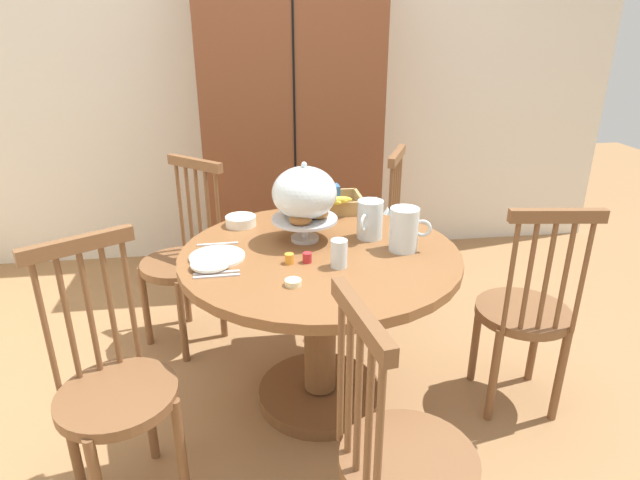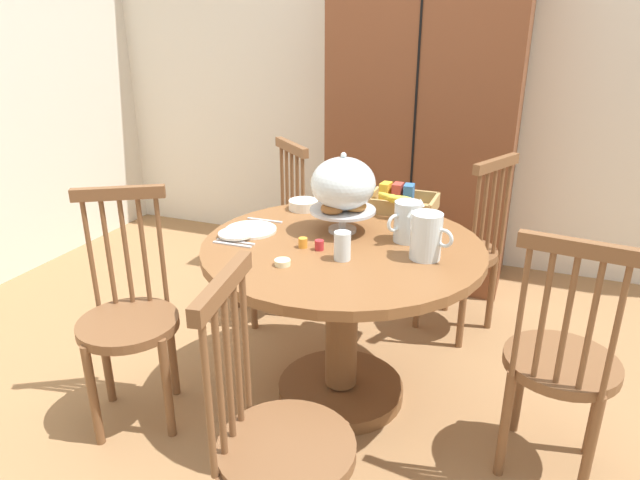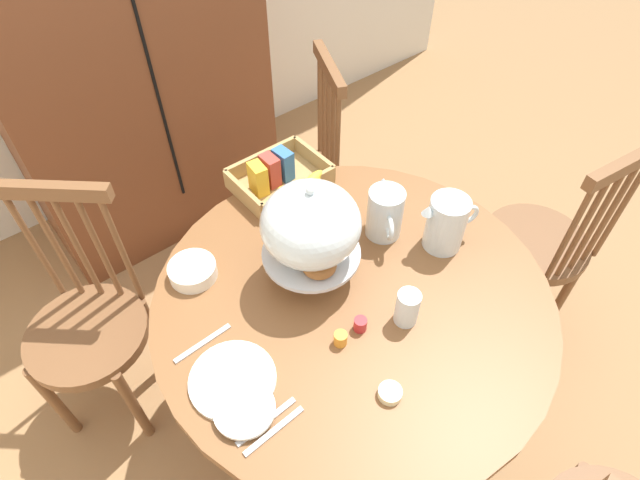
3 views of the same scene
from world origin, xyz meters
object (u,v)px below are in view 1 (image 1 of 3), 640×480
Objects in this scene: windsor_chair_facing_door at (184,262)px; milk_pitcher at (370,221)px; windsor_chair_near_window at (525,315)px; china_plate_small at (210,264)px; cereal_bowl at (241,221)px; windsor_chair_far_side at (115,392)px; pastry_stand_with_dome at (304,196)px; butter_dish at (293,282)px; windsor_chair_by_cabinet at (369,239)px; windsor_chair_host_seat at (401,463)px; wooden_armoire at (291,126)px; cereal_basket at (328,202)px; china_plate_large at (217,257)px; drinking_glass at (339,253)px; dining_table at (320,299)px; orange_juice_pitcher at (404,231)px.

windsor_chair_facing_door is 1.06m from milk_pitcher.
windsor_chair_near_window reaches higher than china_plate_small.
china_plate_small is 0.46m from cereal_bowl.
windsor_chair_far_side is at bearing -169.74° from windsor_chair_near_window.
pastry_stand_with_dome reaches higher than butter_dish.
butter_dish is at bearing -116.25° from windsor_chair_by_cabinet.
windsor_chair_near_window is 1.05m from windsor_chair_host_seat.
windsor_chair_facing_door is 0.79m from china_plate_small.
butter_dish is at bearing -94.83° from wooden_armoire.
cereal_basket is at bearing -8.03° from windsor_chair_facing_door.
windsor_chair_near_window is 1.07m from pastry_stand_with_dome.
windsor_chair_far_side is 1.00× the size of windsor_chair_host_seat.
windsor_chair_host_seat is at bearing -89.98° from cereal_basket.
windsor_chair_host_seat is 6.50× the size of china_plate_small.
china_plate_large is 1.57× the size of cereal_bowl.
windsor_chair_far_side reaches higher than drinking_glass.
dining_table is 3.64× the size of cereal_basket.
windsor_chair_by_cabinet is 4.96× the size of orange_juice_pitcher.
wooden_armoire is 1.54m from dining_table.
windsor_chair_by_cabinet is 5.61× the size of milk_pitcher.
cereal_bowl is at bearing 75.26° from china_plate_large.
china_plate_small is at bearing -174.62° from orange_juice_pitcher.
wooden_armoire reaches higher than milk_pitcher.
china_plate_large is (0.22, -0.62, 0.29)m from windsor_chair_facing_door.
drinking_glass is (-0.34, -0.94, 0.34)m from windsor_chair_by_cabinet.
cereal_basket is 1.44× the size of china_plate_large.
windsor_chair_facing_door is 1.05m from windsor_chair_far_side.
china_plate_large is (-0.81, -0.79, 0.29)m from windsor_chair_by_cabinet.
wooden_armoire is at bearing 89.53° from dining_table.
windsor_chair_by_cabinet is at bearing 56.04° from pastry_stand_with_dome.
windsor_chair_near_window is 4.43× the size of china_plate_large.
windsor_chair_by_cabinet is 1.17m from china_plate_large.
cereal_basket is 5.27× the size of butter_dish.
milk_pitcher is 0.56m from butter_dish.
windsor_chair_facing_door is 1.06m from butter_dish.
butter_dish is at bearing -144.87° from drinking_glass.
windsor_chair_near_window is at bearing -40.34° from cereal_basket.
windsor_chair_host_seat is 8.86× the size of drinking_glass.
drinking_glass is at bearing -123.35° from milk_pitcher.
cereal_basket is 2.87× the size of drinking_glass.
drinking_glass reaches higher than china_plate_large.
butter_dish is (0.18, -0.63, -0.01)m from cereal_bowl.
orange_juice_pitcher is at bearing 5.38° from china_plate_small.
pastry_stand_with_dome reaches higher than orange_juice_pitcher.
windsor_chair_far_side reaches higher than cereal_bowl.
windsor_chair_far_side is 16.25× the size of butter_dish.
china_plate_small is (-0.44, -0.10, 0.24)m from dining_table.
windsor_chair_far_side is 1.19m from milk_pitcher.
windsor_chair_far_side is at bearing -112.09° from wooden_armoire.
pastry_stand_with_dome is at bearing 99.06° from windsor_chair_host_seat.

